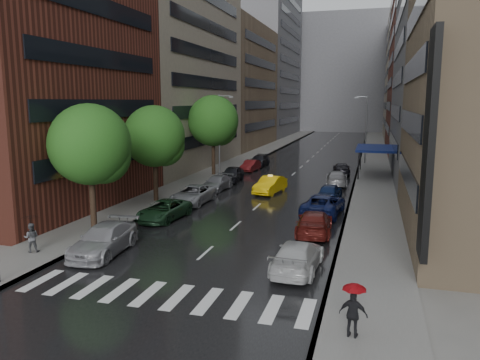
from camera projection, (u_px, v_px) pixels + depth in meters
name	position (u px, v px, depth m)	size (l,w,h in m)	color
ground	(177.00, 279.00, 22.42)	(220.00, 220.00, 0.00)	gray
road	(311.00, 158.00, 69.83)	(14.00, 140.00, 0.01)	black
sidewalk_left	(253.00, 156.00, 72.25)	(4.00, 140.00, 0.15)	gray
sidewalk_right	(374.00, 160.00, 67.38)	(4.00, 140.00, 0.15)	gray
crosswalk	(163.00, 295.00, 20.47)	(13.15, 2.80, 0.01)	silver
buildings_left	(232.00, 56.00, 79.55)	(8.00, 108.00, 38.00)	maroon
buildings_right	(421.00, 56.00, 69.61)	(8.05, 109.10, 36.00)	#937A5B
building_far	(344.00, 74.00, 131.63)	(40.00, 14.00, 32.00)	slate
tree_near	(90.00, 145.00, 29.77)	(5.20, 5.20, 8.29)	#382619
tree_mid	(154.00, 136.00, 38.48)	(5.08, 5.08, 8.09)	#382619
tree_far	(213.00, 121.00, 52.36)	(5.70, 5.70, 9.08)	#382619
taxi	(270.00, 185.00, 43.04)	(1.66, 4.75, 1.57)	yellow
parked_cars_left	(207.00, 188.00, 41.91)	(2.76, 42.00, 1.60)	gray
parked_cars_right	(326.00, 199.00, 36.95)	(3.11, 37.38, 1.59)	silver
ped_black_umbrella	(31.00, 230.00, 25.72)	(0.99, 0.98, 2.09)	#4E4F53
ped_red_umbrella	(354.00, 306.00, 16.40)	(1.06, 0.82, 2.01)	black
street_lamp_left	(220.00, 133.00, 52.14)	(1.74, 0.22, 9.00)	gray
street_lamp_right	(366.00, 128.00, 62.18)	(1.74, 0.22, 9.00)	gray
awning	(375.00, 148.00, 52.65)	(4.00, 8.00, 3.12)	navy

